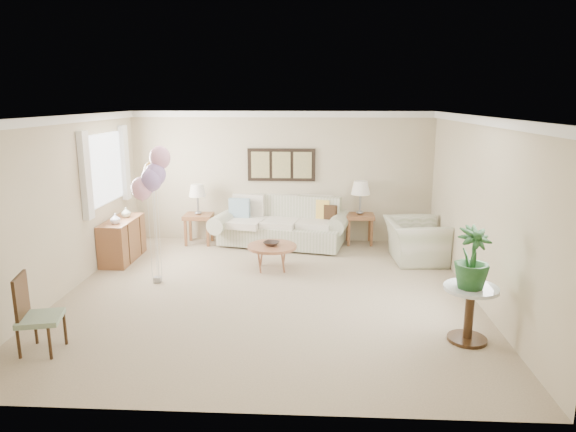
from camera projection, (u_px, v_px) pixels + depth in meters
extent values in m
plane|color=tan|center=(269.00, 293.00, 7.65)|extent=(6.00, 6.00, 0.00)
cube|color=#BEAC8A|center=(282.00, 177.00, 10.28)|extent=(6.00, 0.04, 2.60)
cube|color=#BEAC8A|center=(236.00, 280.00, 4.44)|extent=(6.00, 0.04, 2.60)
cube|color=#BEAC8A|center=(64.00, 206.00, 7.52)|extent=(0.04, 6.00, 2.60)
cube|color=#BEAC8A|center=(480.00, 210.00, 7.20)|extent=(0.04, 6.00, 2.60)
cube|color=white|center=(267.00, 117.00, 7.07)|extent=(6.00, 6.00, 0.02)
cube|color=white|center=(281.00, 114.00, 9.97)|extent=(6.00, 0.06, 0.12)
cube|color=white|center=(58.00, 120.00, 7.24)|extent=(0.06, 6.00, 0.12)
cube|color=white|center=(486.00, 121.00, 6.93)|extent=(0.06, 6.00, 0.12)
cube|color=white|center=(105.00, 169.00, 8.90)|extent=(0.04, 1.40, 1.20)
cube|color=white|center=(86.00, 176.00, 8.07)|extent=(0.10, 0.22, 1.40)
cube|color=white|center=(125.00, 163.00, 9.72)|extent=(0.10, 0.22, 1.40)
cube|color=black|center=(281.00, 165.00, 10.19)|extent=(1.35, 0.04, 0.65)
cube|color=#8C8C59|center=(260.00, 165.00, 10.19)|extent=(0.36, 0.02, 0.52)
cube|color=#8C8C59|center=(281.00, 165.00, 10.17)|extent=(0.36, 0.02, 0.52)
cube|color=#8C8C59|center=(303.00, 165.00, 10.15)|extent=(0.36, 0.02, 0.52)
cube|color=beige|center=(281.00, 234.00, 10.09)|extent=(2.52, 1.45, 0.39)
cube|color=beige|center=(282.00, 209.00, 10.34)|extent=(2.36, 0.73, 0.59)
cylinder|color=beige|center=(224.00, 221.00, 10.09)|extent=(0.54, 1.02, 0.34)
cylinder|color=beige|center=(339.00, 222.00, 9.98)|extent=(0.54, 1.02, 0.34)
cube|color=silver|center=(247.00, 222.00, 10.02)|extent=(0.79, 0.89, 0.13)
cube|color=silver|center=(281.00, 223.00, 9.98)|extent=(0.79, 0.89, 0.13)
cube|color=silver|center=(316.00, 223.00, 9.95)|extent=(0.79, 0.89, 0.13)
cube|color=#87A9BA|center=(239.00, 209.00, 10.15)|extent=(0.41, 0.13, 0.41)
cube|color=#F0C351|center=(320.00, 210.00, 10.07)|extent=(0.41, 0.13, 0.41)
cube|color=#352113|center=(328.00, 214.00, 10.00)|extent=(0.37, 0.11, 0.37)
cube|color=beige|center=(281.00, 244.00, 10.14)|extent=(2.15, 0.86, 0.04)
cube|color=#945438|center=(198.00, 216.00, 10.17)|extent=(0.55, 0.50, 0.08)
cube|color=#945438|center=(186.00, 233.00, 10.05)|extent=(0.05, 0.05, 0.52)
cube|color=#945438|center=(208.00, 234.00, 10.03)|extent=(0.05, 0.05, 0.52)
cube|color=#945438|center=(190.00, 228.00, 10.44)|extent=(0.05, 0.05, 0.52)
cube|color=#945438|center=(212.00, 229.00, 10.42)|extent=(0.05, 0.05, 0.52)
cube|color=#945438|center=(360.00, 216.00, 10.17)|extent=(0.55, 0.50, 0.08)
cube|color=#945438|center=(349.00, 233.00, 10.06)|extent=(0.05, 0.05, 0.52)
cube|color=#945438|center=(371.00, 233.00, 10.03)|extent=(0.05, 0.05, 0.52)
cube|color=#945438|center=(348.00, 228.00, 10.45)|extent=(0.05, 0.05, 0.52)
cube|color=#945438|center=(369.00, 228.00, 10.43)|extent=(0.05, 0.05, 0.52)
cylinder|color=gray|center=(198.00, 213.00, 10.15)|extent=(0.14, 0.14, 0.06)
cylinder|color=gray|center=(198.00, 204.00, 10.11)|extent=(0.04, 0.04, 0.30)
cone|color=silver|center=(197.00, 190.00, 10.05)|extent=(0.34, 0.34, 0.24)
cylinder|color=gray|center=(360.00, 212.00, 10.16)|extent=(0.15, 0.15, 0.07)
cylinder|color=gray|center=(360.00, 203.00, 10.11)|extent=(0.04, 0.04, 0.33)
cone|color=silver|center=(361.00, 188.00, 10.05)|extent=(0.37, 0.37, 0.26)
cylinder|color=#92593A|center=(272.00, 247.00, 8.65)|extent=(0.83, 0.83, 0.05)
cylinder|color=#92593A|center=(284.00, 255.00, 8.88)|extent=(0.03, 0.03, 0.38)
cylinder|color=#92593A|center=(262.00, 255.00, 8.90)|extent=(0.03, 0.03, 0.38)
cylinder|color=#92593A|center=(259.00, 262.00, 8.51)|extent=(0.03, 0.03, 0.38)
cylinder|color=#92593A|center=(283.00, 262.00, 8.49)|extent=(0.03, 0.03, 0.38)
imported|color=black|center=(272.00, 243.00, 8.63)|extent=(0.33, 0.33, 0.06)
imported|color=beige|center=(415.00, 241.00, 9.13)|extent=(1.05, 1.18, 0.73)
cylinder|color=silver|center=(471.00, 288.00, 6.00)|extent=(0.63, 0.63, 0.04)
cylinder|color=#3A2211|center=(469.00, 315.00, 6.08)|extent=(0.11, 0.11, 0.63)
cylinder|color=#3A2211|center=(467.00, 340.00, 6.15)|extent=(0.47, 0.47, 0.01)
imported|color=#1C4C1E|center=(472.00, 258.00, 5.88)|extent=(0.52, 0.52, 0.72)
cube|color=gray|center=(40.00, 318.00, 5.81)|extent=(0.54, 0.54, 0.06)
cylinder|color=#3A2211|center=(19.00, 343.00, 5.69)|extent=(0.04, 0.04, 0.37)
cylinder|color=#3A2211|center=(50.00, 344.00, 5.68)|extent=(0.04, 0.04, 0.37)
cylinder|color=#3A2211|center=(36.00, 329.00, 6.04)|extent=(0.04, 0.04, 0.37)
cylinder|color=#3A2211|center=(65.00, 330.00, 6.02)|extent=(0.04, 0.04, 0.37)
cube|color=#3A2211|center=(21.00, 296.00, 5.76)|extent=(0.13, 0.42, 0.49)
cube|color=#945438|center=(122.00, 240.00, 9.17)|extent=(0.45, 1.20, 0.74)
cube|color=#3A2211|center=(116.00, 244.00, 8.88)|extent=(0.46, 0.02, 0.70)
cube|color=#3A2211|center=(129.00, 235.00, 9.46)|extent=(0.46, 0.02, 0.70)
imported|color=silver|center=(115.00, 219.00, 8.77)|extent=(0.22, 0.22, 0.18)
imported|color=beige|center=(126.00, 212.00, 9.27)|extent=(0.19, 0.19, 0.18)
cube|color=gray|center=(158.00, 280.00, 8.10)|extent=(0.11, 0.11, 0.09)
ellipsoid|color=#FFA7CB|center=(142.00, 189.00, 7.70)|extent=(0.31, 0.31, 0.36)
cylinder|color=silver|center=(150.00, 239.00, 7.91)|extent=(0.01, 0.01, 1.25)
ellipsoid|color=#B085D5|center=(155.00, 174.00, 7.70)|extent=(0.31, 0.31, 0.36)
cylinder|color=silver|center=(157.00, 232.00, 7.92)|extent=(0.01, 0.01, 1.46)
ellipsoid|color=#FCBC4C|center=(154.00, 172.00, 7.87)|extent=(0.31, 0.31, 0.36)
cylinder|color=silver|center=(156.00, 231.00, 8.00)|extent=(0.01, 0.01, 1.47)
ellipsoid|color=#FFA7CB|center=(160.00, 158.00, 7.71)|extent=(0.31, 0.31, 0.36)
cylinder|color=silver|center=(159.00, 224.00, 7.92)|extent=(0.01, 0.01, 1.70)
ellipsoid|color=#B085D5|center=(152.00, 180.00, 7.66)|extent=(0.31, 0.31, 0.36)
cylinder|color=silver|center=(155.00, 235.00, 7.90)|extent=(0.01, 0.01, 1.39)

